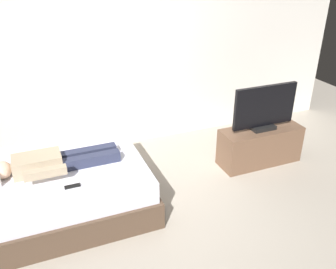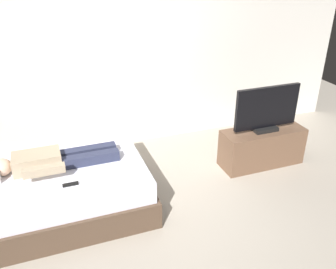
{
  "view_description": "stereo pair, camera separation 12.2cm",
  "coord_description": "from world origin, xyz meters",
  "px_view_note": "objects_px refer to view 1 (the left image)",
  "views": [
    {
      "loc": [
        -1.07,
        -2.84,
        2.56
      ],
      "look_at": [
        0.32,
        0.58,
        0.69
      ],
      "focal_mm": 38.59,
      "sensor_mm": 36.0,
      "label": 1
    },
    {
      "loc": [
        -0.95,
        -2.89,
        2.56
      ],
      "look_at": [
        0.32,
        0.58,
        0.69
      ],
      "focal_mm": 38.59,
      "sensor_mm": 36.0,
      "label": 2
    }
  ],
  "objects_px": {
    "bed": "(53,191)",
    "remote": "(72,186)",
    "person": "(51,162)",
    "tv_stand": "(260,145)",
    "tv": "(264,109)"
  },
  "relations": [
    {
      "from": "person",
      "to": "remote",
      "type": "height_order",
      "value": "person"
    },
    {
      "from": "tv_stand",
      "to": "tv",
      "type": "xyz_separation_m",
      "value": [
        0.0,
        0.0,
        0.53
      ]
    },
    {
      "from": "bed",
      "to": "tv_stand",
      "type": "height_order",
      "value": "bed"
    },
    {
      "from": "bed",
      "to": "tv_stand",
      "type": "bearing_deg",
      "value": 0.95
    },
    {
      "from": "bed",
      "to": "remote",
      "type": "bearing_deg",
      "value": -66.72
    },
    {
      "from": "person",
      "to": "tv",
      "type": "relative_size",
      "value": 1.43
    },
    {
      "from": "person",
      "to": "tv_stand",
      "type": "bearing_deg",
      "value": 1.25
    },
    {
      "from": "tv",
      "to": "tv_stand",
      "type": "bearing_deg",
      "value": 0.0
    },
    {
      "from": "remote",
      "to": "tv_stand",
      "type": "bearing_deg",
      "value": 10.47
    },
    {
      "from": "remote",
      "to": "tv",
      "type": "relative_size",
      "value": 0.17
    },
    {
      "from": "bed",
      "to": "remote",
      "type": "relative_size",
      "value": 13.54
    },
    {
      "from": "tv_stand",
      "to": "person",
      "type": "bearing_deg",
      "value": -178.75
    },
    {
      "from": "bed",
      "to": "person",
      "type": "xyz_separation_m",
      "value": [
        0.03,
        -0.01,
        0.36
      ]
    },
    {
      "from": "person",
      "to": "bed",
      "type": "bearing_deg",
      "value": 154.7
    },
    {
      "from": "bed",
      "to": "tv",
      "type": "height_order",
      "value": "tv"
    }
  ]
}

